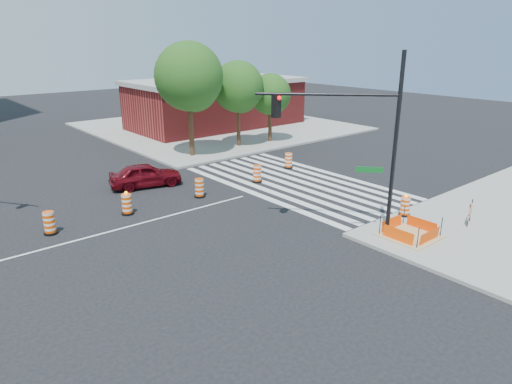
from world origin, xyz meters
TOP-DOWN VIEW (x-y plane):
  - ground at (0.00, 0.00)m, footprint 120.00×120.00m
  - sidewalk_ne at (18.00, 18.00)m, footprint 22.00×22.00m
  - crosswalk_east at (10.95, 0.00)m, footprint 6.75×13.50m
  - lane_centerline at (0.00, 0.00)m, footprint 14.00×0.12m
  - excavation_pit at (9.00, -9.00)m, footprint 2.20×2.20m
  - brick_storefront at (18.00, 18.00)m, footprint 16.50×8.50m
  - red_coupe at (3.78, 5.00)m, footprint 4.36×2.61m
  - signal_pole_se at (7.31, -7.10)m, footprint 4.08×4.24m
  - pit_drum at (10.90, -7.50)m, footprint 0.54×0.54m
  - barricade at (12.27, -9.96)m, footprint 0.87×0.33m
  - tree_north_c at (9.70, 9.32)m, footprint 4.77×4.77m
  - tree_north_d at (14.24, 9.67)m, footprint 3.94×3.94m
  - tree_north_e at (17.25, 9.34)m, footprint 3.33×3.31m
  - median_drum_2 at (-2.64, 1.44)m, footprint 0.60×0.60m
  - median_drum_3 at (1.01, 1.51)m, footprint 0.60×0.60m
  - median_drum_4 at (5.14, 1.42)m, footprint 0.60×0.60m
  - median_drum_5 at (9.30, 1.52)m, footprint 0.60×0.60m
  - median_drum_6 at (12.92, 2.59)m, footprint 0.60×0.60m

SIDE VIEW (x-z plane):
  - ground at x=0.00m, z-range 0.00..0.00m
  - lane_centerline at x=0.00m, z-range 0.00..0.01m
  - crosswalk_east at x=10.95m, z-range 0.00..0.01m
  - sidewalk_ne at x=18.00m, z-range 0.00..0.15m
  - excavation_pit at x=9.00m, z-range -0.23..0.67m
  - median_drum_2 at x=-2.64m, z-range -0.03..0.99m
  - median_drum_4 at x=5.14m, z-range -0.03..0.99m
  - median_drum_5 at x=9.30m, z-range -0.03..0.99m
  - median_drum_6 at x=12.92m, z-range -0.03..0.99m
  - median_drum_3 at x=1.01m, z-range -0.10..1.08m
  - pit_drum at x=10.90m, z-range 0.06..1.13m
  - red_coupe at x=3.78m, z-range 0.00..1.39m
  - barricade at x=12.27m, z-range 0.20..1.26m
  - brick_storefront at x=18.00m, z-range 0.02..4.62m
  - tree_north_e at x=17.25m, z-range 0.96..6.58m
  - tree_north_d at x=14.24m, z-range 1.15..7.84m
  - signal_pole_se at x=7.31m, z-range 0.87..8.49m
  - tree_north_c at x=9.70m, z-range 1.39..9.49m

